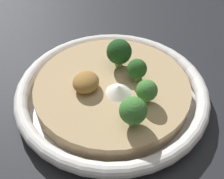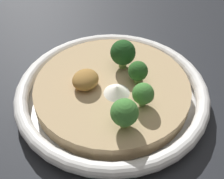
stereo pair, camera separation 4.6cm
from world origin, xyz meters
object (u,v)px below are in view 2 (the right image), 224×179
(broccoli_front, at_px, (143,94))
(broccoli_front_left, at_px, (124,113))
(risotto_bowl, at_px, (112,91))
(broccoli_front_right, at_px, (138,71))
(broccoli_right, at_px, (123,53))

(broccoli_front, xyz_separation_m, broccoli_front_left, (-0.05, 0.01, 0.00))
(risotto_bowl, relative_size, broccoli_front_right, 8.27)
(broccoli_front_right, bearing_deg, risotto_bowl, 119.82)
(risotto_bowl, distance_m, broccoli_front_right, 0.06)
(risotto_bowl, height_order, broccoli_front_right, broccoli_front_right)
(risotto_bowl, bearing_deg, broccoli_right, 0.81)
(broccoli_right, bearing_deg, broccoli_front, -140.54)
(broccoli_front, height_order, broccoli_front_left, broccoli_front_left)
(broccoli_right, bearing_deg, broccoli_front_left, -157.97)
(risotto_bowl, xyz_separation_m, broccoli_front_right, (0.02, -0.04, 0.04))
(broccoli_front_left, bearing_deg, risotto_bowl, 33.47)
(risotto_bowl, relative_size, broccoli_front, 8.19)
(broccoli_front, bearing_deg, broccoli_front_left, 166.88)
(broccoli_front, relative_size, broccoli_front_left, 0.84)
(risotto_bowl, xyz_separation_m, broccoli_front_left, (-0.07, -0.05, 0.04))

